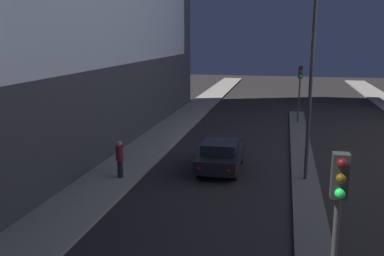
# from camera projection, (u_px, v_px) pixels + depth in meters

# --- Properties ---
(median_strip) EXTENTS (1.19, 30.98, 0.12)m
(median_strip) POSITION_uv_depth(u_px,v_px,m) (303.00, 164.00, 21.92)
(median_strip) COLOR #56544F
(median_strip) RESTS_ON ground
(traffic_light_near) EXTENTS (0.32, 0.42, 4.21)m
(traffic_light_near) POSITION_uv_depth(u_px,v_px,m) (338.00, 208.00, 8.37)
(traffic_light_near) COLOR #383838
(traffic_light_near) RESTS_ON median_strip
(traffic_light_mid) EXTENTS (0.32, 0.42, 4.21)m
(traffic_light_mid) POSITION_uv_depth(u_px,v_px,m) (300.00, 81.00, 31.53)
(traffic_light_mid) COLOR #383838
(traffic_light_mid) RESTS_ON median_strip
(street_lamp) EXTENTS (0.49, 0.49, 8.34)m
(street_lamp) POSITION_uv_depth(u_px,v_px,m) (312.00, 57.00, 18.38)
(street_lamp) COLOR #383838
(street_lamp) RESTS_ON median_strip
(car_left_lane) EXTENTS (1.92, 4.15, 1.52)m
(car_left_lane) POSITION_uv_depth(u_px,v_px,m) (221.00, 155.00, 20.93)
(car_left_lane) COLOR black
(car_left_lane) RESTS_ON ground
(pedestrian_on_left_sidewalk) EXTENTS (0.34, 0.34, 1.72)m
(pedestrian_on_left_sidewalk) POSITION_uv_depth(u_px,v_px,m) (120.00, 158.00, 19.48)
(pedestrian_on_left_sidewalk) COLOR black
(pedestrian_on_left_sidewalk) RESTS_ON sidewalk_left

